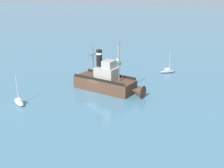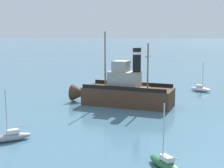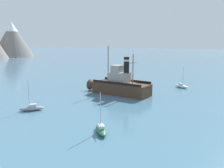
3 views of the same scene
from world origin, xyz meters
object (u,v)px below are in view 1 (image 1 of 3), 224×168
(sailboat_green, at_px, (118,62))
(old_tugboat, at_px, (107,82))
(sailboat_white, at_px, (19,102))
(sailboat_grey, at_px, (168,71))

(sailboat_green, bearing_deg, old_tugboat, 17.71)
(old_tugboat, bearing_deg, sailboat_green, -162.29)
(old_tugboat, relative_size, sailboat_white, 3.01)
(old_tugboat, distance_m, sailboat_white, 16.51)
(old_tugboat, height_order, sailboat_white, old_tugboat)
(sailboat_white, distance_m, sailboat_green, 33.21)
(sailboat_white, relative_size, sailboat_green, 1.00)
(old_tugboat, xyz_separation_m, sailboat_green, (-20.55, -6.56, -1.40))
(sailboat_white, bearing_deg, sailboat_grey, 147.63)
(old_tugboat, distance_m, sailboat_grey, 18.71)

